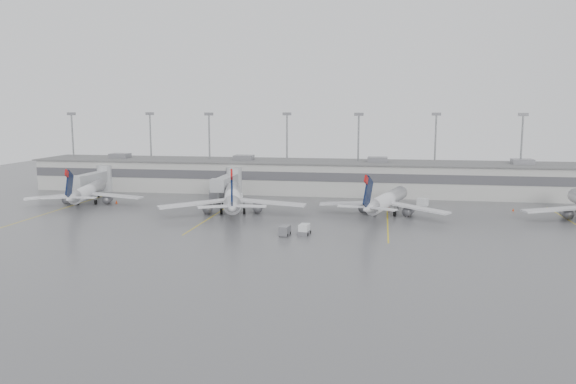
% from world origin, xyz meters
% --- Properties ---
extents(ground, '(260.00, 260.00, 0.00)m').
position_xyz_m(ground, '(0.00, 0.00, 0.00)').
color(ground, '#515153').
rests_on(ground, ground).
extents(terminal, '(152.00, 17.00, 9.45)m').
position_xyz_m(terminal, '(-0.01, 57.98, 4.17)').
color(terminal, '#ACADA7').
rests_on(terminal, ground).
extents(light_masts, '(142.40, 8.00, 20.60)m').
position_xyz_m(light_masts, '(0.00, 63.75, 12.03)').
color(light_masts, gray).
rests_on(light_masts, ground).
extents(jet_bridge_left, '(4.00, 17.20, 7.00)m').
position_xyz_m(jet_bridge_left, '(-55.50, 45.72, 3.87)').
color(jet_bridge_left, '#9EA0A3').
rests_on(jet_bridge_left, ground).
extents(jet_bridge_right, '(4.00, 17.20, 7.00)m').
position_xyz_m(jet_bridge_right, '(-20.50, 45.72, 3.87)').
color(jet_bridge_right, '#9EA0A3').
rests_on(jet_bridge_right, ground).
extents(stand_markings, '(105.25, 40.00, 0.01)m').
position_xyz_m(stand_markings, '(-0.00, 24.00, 0.01)').
color(stand_markings, yellow).
rests_on(stand_markings, ground).
extents(jet_far_left, '(25.54, 28.97, 9.53)m').
position_xyz_m(jet_far_left, '(-50.02, 30.73, 2.96)').
color(jet_far_left, silver).
rests_on(jet_far_left, ground).
extents(jet_mid_left, '(29.39, 33.38, 11.02)m').
position_xyz_m(jet_mid_left, '(-14.21, 25.12, 3.43)').
color(jet_mid_left, silver).
rests_on(jet_mid_left, ground).
extents(jet_mid_right, '(26.03, 29.59, 9.80)m').
position_xyz_m(jet_mid_right, '(17.09, 28.77, 3.05)').
color(jet_mid_right, silver).
rests_on(jet_mid_right, ground).
extents(baggage_tug, '(2.14, 3.05, 1.85)m').
position_xyz_m(baggage_tug, '(3.17, 8.01, 0.72)').
color(baggage_tug, silver).
rests_on(baggage_tug, ground).
extents(baggage_cart, '(1.79, 2.79, 1.70)m').
position_xyz_m(baggage_cart, '(-0.03, 6.81, 0.89)').
color(baggage_cart, slate).
rests_on(baggage_cart, ground).
extents(gse_uld_a, '(2.57, 2.13, 1.56)m').
position_xyz_m(gse_uld_a, '(-54.05, 41.56, 0.78)').
color(gse_uld_a, silver).
rests_on(gse_uld_a, ground).
extents(gse_uld_b, '(2.91, 2.37, 1.78)m').
position_xyz_m(gse_uld_b, '(-17.43, 41.09, 0.89)').
color(gse_uld_b, silver).
rests_on(gse_uld_b, ground).
extents(gse_uld_c, '(2.73, 2.27, 1.65)m').
position_xyz_m(gse_uld_c, '(25.40, 41.68, 0.83)').
color(gse_uld_c, silver).
rests_on(gse_uld_c, ground).
extents(gse_loader, '(3.03, 4.00, 2.23)m').
position_xyz_m(gse_loader, '(-23.21, 43.73, 1.11)').
color(gse_loader, slate).
rests_on(gse_loader, ground).
extents(cone_a, '(0.49, 0.49, 0.77)m').
position_xyz_m(cone_a, '(-43.93, 32.83, 0.39)').
color(cone_a, '#EA3D04').
rests_on(cone_a, ground).
extents(cone_b, '(0.50, 0.50, 0.80)m').
position_xyz_m(cone_b, '(-18.26, 37.11, 0.40)').
color(cone_b, '#EA3D04').
rests_on(cone_b, ground).
extents(cone_c, '(0.48, 0.48, 0.77)m').
position_xyz_m(cone_c, '(17.91, 33.99, 0.38)').
color(cone_c, '#EA3D04').
rests_on(cone_c, ground).
extents(cone_d, '(0.39, 0.39, 0.63)m').
position_xyz_m(cone_d, '(43.97, 37.80, 0.31)').
color(cone_d, '#EA3D04').
rests_on(cone_d, ground).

